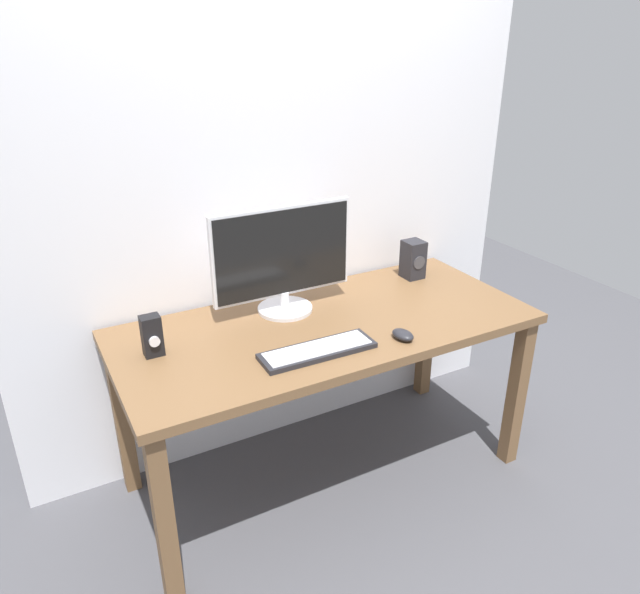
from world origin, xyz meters
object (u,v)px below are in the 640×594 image
(audio_controller, at_px, (152,336))
(mouse, at_px, (403,335))
(keyboard_primary, at_px, (318,350))
(speaker_right, at_px, (413,259))
(monitor, at_px, (283,259))
(desk, at_px, (326,342))

(audio_controller, bearing_deg, mouse, -21.20)
(keyboard_primary, relative_size, speaker_right, 2.43)
(speaker_right, distance_m, audio_controller, 1.29)
(keyboard_primary, distance_m, mouse, 0.35)
(monitor, relative_size, keyboard_primary, 1.39)
(desk, relative_size, audio_controller, 10.88)
(desk, distance_m, monitor, 0.39)
(keyboard_primary, relative_size, mouse, 4.47)
(mouse, bearing_deg, monitor, 115.01)
(desk, bearing_deg, speaker_right, 20.51)
(mouse, bearing_deg, desk, 118.37)
(desk, bearing_deg, keyboard_primary, -126.56)
(keyboard_primary, bearing_deg, desk, 53.44)
(keyboard_primary, relative_size, audio_controller, 2.82)
(monitor, relative_size, mouse, 6.20)
(speaker_right, bearing_deg, mouse, -129.79)
(mouse, xyz_separation_m, audio_controller, (-0.87, 0.34, 0.06))
(speaker_right, bearing_deg, audio_controller, -173.39)
(desk, distance_m, mouse, 0.34)
(desk, height_order, mouse, mouse)
(keyboard_primary, height_order, audio_controller, audio_controller)
(keyboard_primary, xyz_separation_m, speaker_right, (0.75, 0.43, 0.08))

